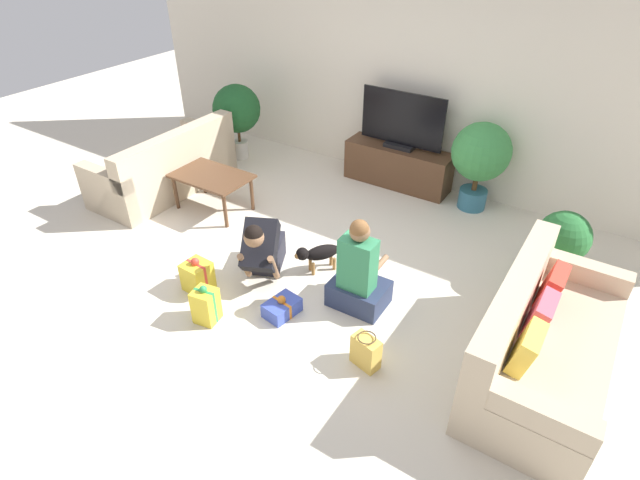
{
  "coord_description": "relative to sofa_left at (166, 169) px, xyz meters",
  "views": [
    {
      "loc": [
        2.47,
        -3.25,
        3.17
      ],
      "look_at": [
        0.29,
        0.1,
        0.45
      ],
      "focal_mm": 28.0,
      "sensor_mm": 36.0,
      "label": 1
    }
  ],
  "objects": [
    {
      "name": "ground_plane",
      "position": [
        2.42,
        -0.58,
        -0.3
      ],
      "size": [
        16.0,
        16.0,
        0.0
      ],
      "primitive_type": "plane",
      "color": "beige"
    },
    {
      "name": "wall_back",
      "position": [
        2.42,
        2.05,
        1.0
      ],
      "size": [
        8.4,
        0.06,
        2.6
      ],
      "color": "silver",
      "rests_on": "ground_plane"
    },
    {
      "name": "sofa_left",
      "position": [
        0.0,
        0.0,
        0.0
      ],
      "size": [
        0.86,
        1.87,
        0.85
      ],
      "rotation": [
        0.0,
        0.0,
        -1.57
      ],
      "color": "#C6B293",
      "rests_on": "ground_plane"
    },
    {
      "name": "sofa_right",
      "position": [
        4.83,
        -0.58,
        0.01
      ],
      "size": [
        0.86,
        1.87,
        0.85
      ],
      "rotation": [
        0.0,
        0.0,
        1.57
      ],
      "color": "#C6B293",
      "rests_on": "ground_plane"
    },
    {
      "name": "coffee_table",
      "position": [
        0.87,
        -0.05,
        0.11
      ],
      "size": [
        0.92,
        0.6,
        0.47
      ],
      "color": "brown",
      "rests_on": "ground_plane"
    },
    {
      "name": "tv_console",
      "position": [
        2.47,
        1.78,
        -0.03
      ],
      "size": [
        1.41,
        0.41,
        0.53
      ],
      "color": "brown",
      "rests_on": "ground_plane"
    },
    {
      "name": "tv",
      "position": [
        2.47,
        1.78,
        0.56
      ],
      "size": [
        1.11,
        0.2,
        0.72
      ],
      "color": "black",
      "rests_on": "tv_console"
    },
    {
      "name": "potted_plant_back_right",
      "position": [
        3.52,
        1.73,
        0.4
      ],
      "size": [
        0.69,
        0.69,
        1.09
      ],
      "color": "#336B84",
      "rests_on": "ground_plane"
    },
    {
      "name": "potted_plant_corner_right",
      "position": [
        4.69,
        0.71,
        0.21
      ],
      "size": [
        0.5,
        0.5,
        0.79
      ],
      "color": "#336B84",
      "rests_on": "ground_plane"
    },
    {
      "name": "potted_plant_corner_left",
      "position": [
        0.15,
        1.29,
        0.42
      ],
      "size": [
        0.68,
        0.68,
        1.08
      ],
      "color": "beige",
      "rests_on": "ground_plane"
    },
    {
      "name": "person_kneeling",
      "position": [
        2.22,
        -0.76,
        0.04
      ],
      "size": [
        0.61,
        0.82,
        0.77
      ],
      "rotation": [
        0.0,
        0.0,
        0.45
      ],
      "color": "#23232D",
      "rests_on": "ground_plane"
    },
    {
      "name": "person_sitting",
      "position": [
        3.23,
        -0.64,
        0.04
      ],
      "size": [
        0.53,
        0.48,
        0.96
      ],
      "rotation": [
        0.0,
        0.0,
        3.16
      ],
      "color": "#283351",
      "rests_on": "ground_plane"
    },
    {
      "name": "dog",
      "position": [
        2.63,
        -0.41,
        -0.08
      ],
      "size": [
        0.35,
        0.46,
        0.32
      ],
      "rotation": [
        0.0,
        0.0,
        5.67
      ],
      "color": "black",
      "rests_on": "ground_plane"
    },
    {
      "name": "gift_box_a",
      "position": [
        2.71,
        -1.14,
        -0.22
      ],
      "size": [
        0.27,
        0.36,
        0.21
      ],
      "rotation": [
        0.0,
        0.0,
        -0.15
      ],
      "color": "#3D51BC",
      "rests_on": "ground_plane"
    },
    {
      "name": "gift_box_b",
      "position": [
        1.8,
        -1.28,
        -0.14
      ],
      "size": [
        0.25,
        0.25,
        0.36
      ],
      "rotation": [
        0.0,
        0.0,
        -0.04
      ],
      "color": "yellow",
      "rests_on": "ground_plane"
    },
    {
      "name": "gift_box_c",
      "position": [
        2.19,
        -1.57,
        -0.13
      ],
      "size": [
        0.23,
        0.23,
        0.39
      ],
      "rotation": [
        0.0,
        0.0,
        0.17
      ],
      "color": "yellow",
      "rests_on": "ground_plane"
    },
    {
      "name": "gift_bag_a",
      "position": [
        3.65,
        -1.26,
        -0.15
      ],
      "size": [
        0.26,
        0.18,
        0.31
      ],
      "rotation": [
        0.0,
        0.0,
        -0.24
      ],
      "color": "#E5B74C",
      "rests_on": "ground_plane"
    }
  ]
}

